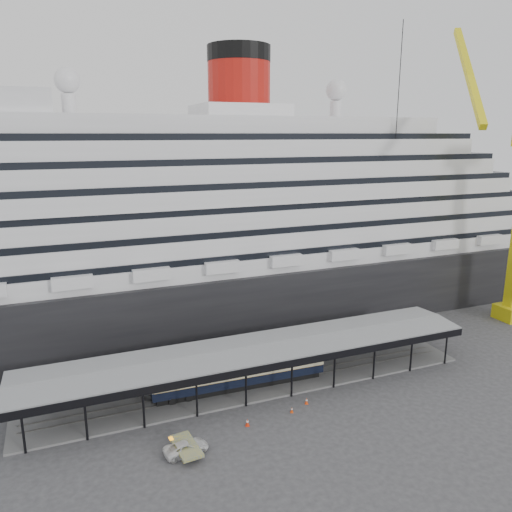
{
  "coord_description": "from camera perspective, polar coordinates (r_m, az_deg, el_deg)",
  "views": [
    {
      "loc": [
        -21.13,
        -47.16,
        30.4
      ],
      "look_at": [
        1.21,
        8.0,
        15.73
      ],
      "focal_mm": 35.0,
      "sensor_mm": 36.0,
      "label": 1
    }
  ],
  "objects": [
    {
      "name": "traffic_cone_mid",
      "position": [
        56.09,
        -0.99,
        -18.47
      ],
      "size": [
        0.55,
        0.55,
        0.84
      ],
      "rotation": [
        0.0,
        0.0,
        -0.33
      ],
      "color": "red",
      "rests_on": "ground"
    },
    {
      "name": "cruise_ship",
      "position": [
        82.83,
        -7.03,
        5.38
      ],
      "size": [
        130.0,
        30.0,
        43.9
      ],
      "color": "black",
      "rests_on": "ground"
    },
    {
      "name": "ground",
      "position": [
        59.96,
        1.88,
        -16.63
      ],
      "size": [
        200.0,
        200.0,
        0.0
      ],
      "primitive_type": "plane",
      "color": "#363638",
      "rests_on": "ground"
    },
    {
      "name": "port_truck",
      "position": [
        52.5,
        -8.0,
        -20.87
      ],
      "size": [
        4.59,
        2.48,
        1.22
      ],
      "primitive_type": "imported",
      "rotation": [
        0.0,
        0.0,
        1.67
      ],
      "color": "silver",
      "rests_on": "ground"
    },
    {
      "name": "traffic_cone_left",
      "position": [
        58.5,
        4.11,
        -17.11
      ],
      "size": [
        0.47,
        0.47,
        0.69
      ],
      "rotation": [
        0.0,
        0.0,
        -0.43
      ],
      "color": "#D5400B",
      "rests_on": "ground"
    },
    {
      "name": "platform_canopy",
      "position": [
        62.88,
        0.0,
        -12.64
      ],
      "size": [
        56.0,
        9.18,
        5.3
      ],
      "color": "slate",
      "rests_on": "ground"
    },
    {
      "name": "traffic_cone_right",
      "position": [
        60.21,
        5.8,
        -16.15
      ],
      "size": [
        0.47,
        0.47,
        0.75
      ],
      "rotation": [
        0.0,
        0.0,
        -0.26
      ],
      "color": "#F4430D",
      "rests_on": "ground"
    },
    {
      "name": "pullman_carriage",
      "position": [
        62.09,
        -1.91,
        -12.79
      ],
      "size": [
        21.61,
        3.42,
        21.14
      ],
      "rotation": [
        0.0,
        0.0,
        -0.03
      ],
      "color": "black",
      "rests_on": "ground"
    }
  ]
}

